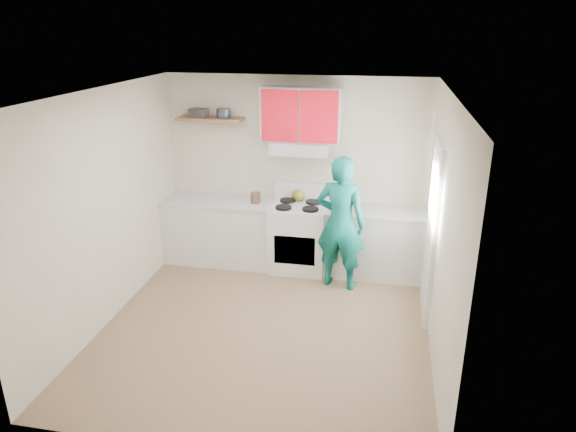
% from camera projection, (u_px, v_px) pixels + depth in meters
% --- Properties ---
extents(floor, '(3.80, 3.80, 0.00)m').
position_uv_depth(floor, '(266.00, 327.00, 5.88)').
color(floor, brown).
rests_on(floor, ground).
extents(ceiling, '(3.60, 3.80, 0.04)m').
position_uv_depth(ceiling, '(262.00, 93.00, 4.98)').
color(ceiling, white).
rests_on(ceiling, floor).
extents(back_wall, '(3.60, 0.04, 2.60)m').
position_uv_depth(back_wall, '(296.00, 172.00, 7.18)').
color(back_wall, beige).
rests_on(back_wall, floor).
extents(front_wall, '(3.60, 0.04, 2.60)m').
position_uv_depth(front_wall, '(202.00, 313.00, 3.68)').
color(front_wall, beige).
rests_on(front_wall, floor).
extents(left_wall, '(0.04, 3.80, 2.60)m').
position_uv_depth(left_wall, '(106.00, 209.00, 5.75)').
color(left_wall, beige).
rests_on(left_wall, floor).
extents(right_wall, '(0.04, 3.80, 2.60)m').
position_uv_depth(right_wall, '(442.00, 232.00, 5.11)').
color(right_wall, beige).
rests_on(right_wall, floor).
extents(door, '(0.05, 0.85, 2.05)m').
position_uv_depth(door, '(432.00, 231.00, 5.85)').
color(door, white).
rests_on(door, floor).
extents(door_glass, '(0.01, 0.55, 0.95)m').
position_uv_depth(door_glass, '(433.00, 195.00, 5.71)').
color(door_glass, white).
rests_on(door_glass, door).
extents(counter_left, '(1.52, 0.60, 0.90)m').
position_uv_depth(counter_left, '(220.00, 231.00, 7.38)').
color(counter_left, silver).
rests_on(counter_left, floor).
extents(counter_right, '(1.32, 0.60, 0.90)m').
position_uv_depth(counter_right, '(375.00, 243.00, 7.00)').
color(counter_right, silver).
rests_on(counter_right, floor).
extents(stove, '(0.76, 0.65, 0.92)m').
position_uv_depth(stove, '(299.00, 237.00, 7.15)').
color(stove, white).
rests_on(stove, floor).
extents(range_hood, '(0.76, 0.44, 0.15)m').
position_uv_depth(range_hood, '(301.00, 147.00, 6.82)').
color(range_hood, silver).
rests_on(range_hood, back_wall).
extents(upper_cabinets, '(1.02, 0.33, 0.70)m').
position_uv_depth(upper_cabinets, '(302.00, 114.00, 6.72)').
color(upper_cabinets, red).
rests_on(upper_cabinets, back_wall).
extents(shelf, '(0.90, 0.30, 0.04)m').
position_uv_depth(shelf, '(210.00, 119.00, 6.99)').
color(shelf, brown).
rests_on(shelf, back_wall).
extents(books, '(0.26, 0.22, 0.12)m').
position_uv_depth(books, '(199.00, 113.00, 6.97)').
color(books, '#362F32').
rests_on(books, shelf).
extents(tin, '(0.25, 0.25, 0.12)m').
position_uv_depth(tin, '(224.00, 113.00, 6.94)').
color(tin, '#333D4C').
rests_on(tin, shelf).
extents(kettle, '(0.24, 0.24, 0.16)m').
position_uv_depth(kettle, '(299.00, 195.00, 7.17)').
color(kettle, olive).
rests_on(kettle, stove).
extents(crock, '(0.15, 0.15, 0.16)m').
position_uv_depth(crock, '(256.00, 199.00, 7.08)').
color(crock, '#4B3021').
rests_on(crock, counter_left).
extents(cutting_board, '(0.35, 0.28, 0.02)m').
position_uv_depth(cutting_board, '(345.00, 210.00, 6.86)').
color(cutting_board, olive).
rests_on(cutting_board, counter_right).
extents(silicone_mat, '(0.31, 0.26, 0.01)m').
position_uv_depth(silicone_mat, '(409.00, 215.00, 6.69)').
color(silicone_mat, red).
rests_on(silicone_mat, counter_right).
extents(person, '(0.71, 0.54, 1.74)m').
position_uv_depth(person, '(341.00, 223.00, 6.52)').
color(person, '#0A6259').
rests_on(person, floor).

